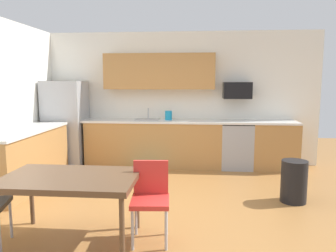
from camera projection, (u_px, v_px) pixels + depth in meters
The scene contains 18 objects.
ground_plane at pixel (161, 210), 4.35m from camera, with size 12.00×12.00×0.00m, color #9E6B38.
wall_back at pixel (175, 99), 6.78m from camera, with size 5.80×0.10×2.70m, color white.
cabinet_run_back at pixel (154, 144), 6.59m from camera, with size 2.69×0.60×0.90m, color #AD7A42.
cabinet_run_back_right at pixel (274, 146), 6.39m from camera, with size 0.86×0.60×0.90m, color #AD7A42.
cabinet_run_left at pixel (25, 160), 5.28m from camera, with size 0.60×2.00×0.90m, color #AD7A42.
countertop_back at pixel (174, 121), 6.49m from camera, with size 4.80×0.64×0.04m, color silver.
countertop_left at pixel (23, 131), 5.21m from camera, with size 0.64×2.00×0.04m, color silver.
upper_cabinets_back at pixel (159, 71), 6.51m from camera, with size 2.20×0.34×0.70m, color #AD7A42.
refrigerator at pixel (66, 124), 6.61m from camera, with size 0.76×0.70×1.71m, color #9EA0A5.
oven_range at pixel (236, 145), 6.45m from camera, with size 0.60×0.60×0.91m.
microwave at pixel (237, 90), 6.40m from camera, with size 0.54×0.36×0.32m, color black.
sink_basin at pixel (147, 123), 6.54m from camera, with size 0.48×0.40×0.14m, color #A5A8AD.
sink_faucet at pixel (148, 114), 6.70m from camera, with size 0.02×0.02×0.24m, color #B2B5BA.
dining_table at pixel (70, 182), 3.42m from camera, with size 1.40×0.90×0.72m.
chair_near_table at pixel (150, 194), 3.50m from camera, with size 0.43×0.43×0.85m.
trash_bin at pixel (294, 181), 4.63m from camera, with size 0.36×0.36×0.60m, color black.
floor_mat at pixel (145, 174), 6.02m from camera, with size 0.70×0.50×0.01m, color #198CBF.
kettle at pixel (168, 116), 6.54m from camera, with size 0.14×0.14×0.20m, color #198CBF.
Camera 1 is at (0.45, -4.13, 1.71)m, focal length 34.96 mm.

